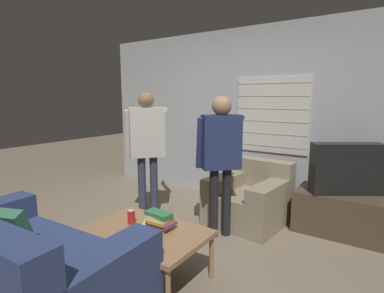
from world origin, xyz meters
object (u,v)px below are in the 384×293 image
Objects in this scene: armchair_beige at (250,198)px; book_stack at (160,220)px; coffee_table at (146,234)px; soda_can at (131,217)px; couch_blue at (19,276)px; spare_remote at (146,223)px; person_right_standing at (221,150)px; tv at (346,169)px; person_left_standing at (147,140)px.

armchair_beige is 1.55m from book_stack.
coffee_table is 0.22m from soda_can.
spare_remote is (0.31, 0.96, 0.11)m from couch_blue.
coffee_table is 0.66× the size of person_right_standing.
person_right_standing is 12.09× the size of spare_remote.
tv is 0.47× the size of person_left_standing.
person_right_standing is at bearing 2.53° from tv.
person_left_standing is at bearing 138.72° from person_right_standing.
soda_can reaches higher than spare_remote.
person_right_standing reaches higher than tv.
person_right_standing reaches higher than armchair_beige.
couch_blue is at bearing -141.83° from spare_remote.
armchair_beige is 7.29× the size of spare_remote.
person_left_standing reaches higher than spare_remote.
book_stack is 1.90× the size of spare_remote.
armchair_beige is 1.25× the size of tv.
spare_remote is at bearing -147.97° from person_right_standing.
spare_remote is (-0.21, -0.98, -0.55)m from person_right_standing.
tv is at bearing -158.88° from armchair_beige.
tv is 1.44m from person_right_standing.
couch_blue is 1.08× the size of person_left_standing.
person_left_standing reaches higher than person_right_standing.
couch_blue is at bearing -115.82° from book_stack.
spare_remote is (-1.36, -1.82, -0.32)m from tv.
tv reaches higher than coffee_table.
book_stack is at bearing -31.89° from spare_remote.
couch_blue is 7.04× the size of book_stack.
couch_blue is 2.30× the size of tv.
book_stack is at bearing -94.60° from person_left_standing.
soda_can is at bearing 172.17° from coffee_table.
couch_blue is 2.58m from armchair_beige.
couch_blue is 13.82× the size of soda_can.
coffee_table is 0.64× the size of person_left_standing.
armchair_beige is at bearing 83.32° from book_stack.
book_stack is at bearing 13.24° from soda_can.
spare_remote is at bearing 26.52° from soda_can.
spare_remote is at bearing -177.72° from book_stack.
armchair_beige is 0.92× the size of coffee_table.
armchair_beige reaches higher than spare_remote.
person_left_standing is (-1.14, -0.63, 0.72)m from armchair_beige.
person_left_standing is at bearing 125.11° from soda_can.
couch_blue reaches higher than soda_can.
coffee_table is at bearing 63.33° from couch_blue.
coffee_table is at bearing 86.51° from armchair_beige.
person_right_standing is at bearing 43.57° from spare_remote.
coffee_table is 7.95× the size of spare_remote.
spare_remote is (-0.34, -1.54, 0.15)m from armchair_beige.
person_left_standing is 1.03× the size of person_right_standing.
spare_remote is at bearing -100.09° from person_left_standing.
person_left_standing is 1.02m from person_right_standing.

